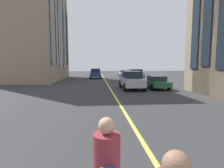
{
  "coord_description": "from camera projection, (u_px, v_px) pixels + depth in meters",
  "views": [
    {
      "loc": [
        0.79,
        1.49,
        2.48
      ],
      "look_at": [
        10.03,
        0.66,
        1.5
      ],
      "focal_mm": 28.42,
      "sensor_mm": 36.0,
      "label": 1
    }
  ],
  "objects": [
    {
      "name": "lane_centre_line",
      "position": [
        110.0,
        88.0,
        19.42
      ],
      "size": [
        80.0,
        0.16,
        0.01
      ],
      "color": "#D8C64C",
      "rests_on": "ground_plane"
    },
    {
      "name": "building_left_near",
      "position": [
        27.0,
        39.0,
        32.16
      ],
      "size": [
        11.92,
        13.05,
        14.33
      ],
      "color": "gray",
      "rests_on": "ground_plane"
    },
    {
      "name": "car_green_parked_b",
      "position": [
        156.0,
        82.0,
        18.98
      ],
      "size": [
        4.4,
        1.95,
        1.37
      ],
      "color": "#1E6038",
      "rests_on": "ground_plane"
    },
    {
      "name": "car_silver_far",
      "position": [
        132.0,
        80.0,
        18.55
      ],
      "size": [
        4.7,
        2.14,
        1.88
      ],
      "color": "#B7BABF",
      "rests_on": "ground_plane"
    },
    {
      "name": "building_left_far",
      "position": [
        35.0,
        25.0,
        29.52
      ],
      "size": [
        16.08,
        8.42,
        18.45
      ],
      "color": "gray",
      "rests_on": "ground_plane"
    },
    {
      "name": "car_blue_parked_a",
      "position": [
        96.0,
        73.0,
        33.97
      ],
      "size": [
        4.7,
        2.14,
        1.88
      ],
      "color": "navy",
      "rests_on": "ground_plane"
    },
    {
      "name": "car_white_oncoming",
      "position": [
        124.0,
        73.0,
        41.13
      ],
      "size": [
        4.4,
        1.95,
        1.37
      ],
      "color": "silver",
      "rests_on": "ground_plane"
    },
    {
      "name": "car_grey_near",
      "position": [
        135.0,
        75.0,
        28.92
      ],
      "size": [
        4.7,
        2.14,
        1.88
      ],
      "color": "slate",
      "rests_on": "ground_plane"
    }
  ]
}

